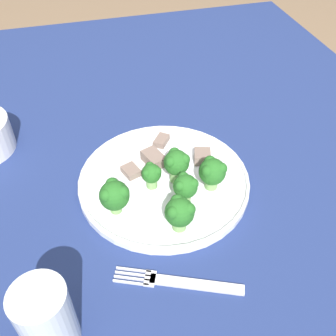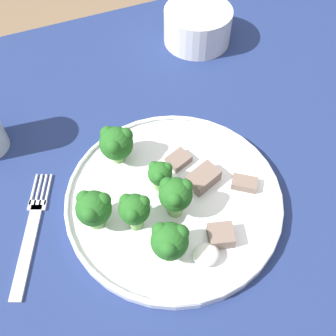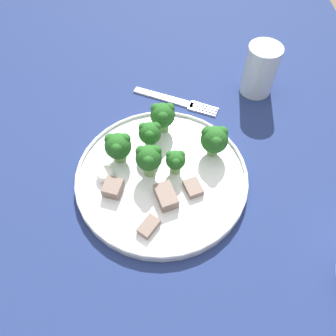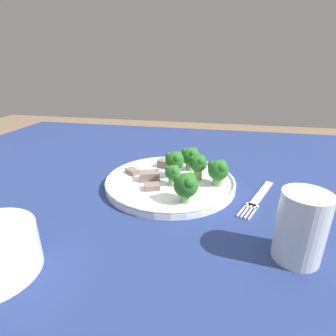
% 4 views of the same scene
% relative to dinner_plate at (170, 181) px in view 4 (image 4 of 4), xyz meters
% --- Properties ---
extents(table, '(1.38, 1.01, 0.73)m').
position_rel_dinner_plate_xyz_m(table, '(0.03, -0.04, -0.10)').
color(table, navy).
rests_on(table, ground_plane).
extents(dinner_plate, '(0.29, 0.29, 0.02)m').
position_rel_dinner_plate_xyz_m(dinner_plate, '(0.00, 0.00, 0.00)').
color(dinner_plate, white).
rests_on(dinner_plate, table).
extents(fork, '(0.09, 0.17, 0.00)m').
position_rel_dinner_plate_xyz_m(fork, '(-0.19, 0.03, -0.01)').
color(fork, silver).
rests_on(fork, table).
extents(drinking_glass, '(0.07, 0.07, 0.10)m').
position_rel_dinner_plate_xyz_m(drinking_glass, '(-0.22, 0.20, 0.04)').
color(drinking_glass, silver).
rests_on(drinking_glass, table).
extents(broccoli_floret_near_rim_left, '(0.05, 0.05, 0.06)m').
position_rel_dinner_plate_xyz_m(broccoli_floret_near_rim_left, '(-0.05, 0.09, 0.04)').
color(broccoli_floret_near_rim_left, '#709E56').
rests_on(broccoli_floret_near_rim_left, dinner_plate).
extents(broccoli_floret_center_left, '(0.04, 0.04, 0.06)m').
position_rel_dinner_plate_xyz_m(broccoli_floret_center_left, '(-0.01, -0.02, 0.04)').
color(broccoli_floret_center_left, '#709E56').
rests_on(broccoli_floret_center_left, dinner_plate).
extents(broccoli_floret_back_left, '(0.05, 0.04, 0.06)m').
position_rel_dinner_plate_xyz_m(broccoli_floret_back_left, '(-0.04, -0.07, 0.04)').
color(broccoli_floret_back_left, '#709E56').
rests_on(broccoli_floret_back_left, dinner_plate).
extents(broccoli_floret_front_left, '(0.05, 0.04, 0.06)m').
position_rel_dinner_plate_xyz_m(broccoli_floret_front_left, '(-0.10, 0.00, 0.04)').
color(broccoli_floret_front_left, '#709E56').
rests_on(broccoli_floret_front_left, dinner_plate).
extents(broccoli_floret_center_back, '(0.03, 0.03, 0.05)m').
position_rel_dinner_plate_xyz_m(broccoli_floret_center_back, '(-0.01, 0.02, 0.03)').
color(broccoli_floret_center_back, '#709E56').
rests_on(broccoli_floret_center_back, dinner_plate).
extents(broccoli_floret_mid_cluster, '(0.04, 0.04, 0.06)m').
position_rel_dinner_plate_xyz_m(broccoli_floret_mid_cluster, '(-0.06, -0.02, 0.04)').
color(broccoli_floret_mid_cluster, '#709E56').
rests_on(broccoli_floret_mid_cluster, dinner_plate).
extents(meat_slice_front_slice, '(0.05, 0.04, 0.02)m').
position_rel_dinner_plate_xyz_m(meat_slice_front_slice, '(0.05, 0.01, 0.01)').
color(meat_slice_front_slice, '#756056').
rests_on(meat_slice_front_slice, dinner_plate).
extents(meat_slice_middle_slice, '(0.04, 0.03, 0.01)m').
position_rel_dinner_plate_xyz_m(meat_slice_middle_slice, '(0.03, 0.05, 0.01)').
color(meat_slice_middle_slice, '#756056').
rests_on(meat_slice_middle_slice, dinner_plate).
extents(meat_slice_rear_slice, '(0.04, 0.04, 0.01)m').
position_rel_dinner_plate_xyz_m(meat_slice_rear_slice, '(0.10, -0.02, 0.01)').
color(meat_slice_rear_slice, '#756056').
rests_on(meat_slice_rear_slice, dinner_plate).
extents(meat_slice_edge_slice, '(0.04, 0.04, 0.02)m').
position_rel_dinner_plate_xyz_m(meat_slice_edge_slice, '(0.03, -0.08, 0.01)').
color(meat_slice_edge_slice, '#756056').
rests_on(meat_slice_edge_slice, dinner_plate).
extents(sauce_dollop, '(0.03, 0.03, 0.02)m').
position_rel_dinner_plate_xyz_m(sauce_dollop, '(0.00, -0.09, 0.01)').
color(sauce_dollop, white).
rests_on(sauce_dollop, dinner_plate).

